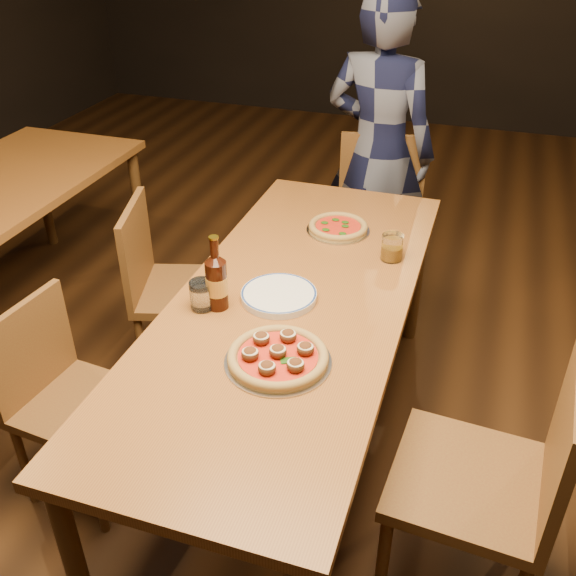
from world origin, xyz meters
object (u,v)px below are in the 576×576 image
(pizza_meatball, at_px, (278,356))
(diner, at_px, (379,151))
(table_main, at_px, (292,314))
(plate_stack, at_px, (279,296))
(amber_glass, at_px, (392,247))
(chair_main_nw, at_px, (80,404))
(pizza_margherita, at_px, (338,227))
(chair_main_e, at_px, (470,480))
(beer_bottle, at_px, (217,283))
(chair_end, at_px, (378,229))
(chair_main_sw, at_px, (184,289))
(water_glass, at_px, (202,295))

(pizza_meatball, bearing_deg, diner, 91.25)
(table_main, relative_size, diner, 1.23)
(plate_stack, xyz_separation_m, amber_glass, (0.32, 0.40, 0.04))
(chair_main_nw, relative_size, pizza_margherita, 3.08)
(chair_main_e, distance_m, amber_glass, 0.93)
(pizza_margherita, distance_m, beer_bottle, 0.73)
(chair_end, distance_m, amber_glass, 0.86)
(plate_stack, relative_size, amber_glass, 2.56)
(chair_end, height_order, pizza_margherita, chair_end)
(chair_main_sw, bearing_deg, diner, -49.47)
(chair_main_sw, relative_size, chair_end, 0.93)
(table_main, height_order, beer_bottle, beer_bottle)
(chair_main_e, distance_m, pizza_margherita, 1.19)
(plate_stack, bearing_deg, chair_main_e, -27.32)
(chair_main_nw, bearing_deg, chair_main_e, -84.01)
(beer_bottle, distance_m, diner, 1.52)
(plate_stack, bearing_deg, pizza_meatball, -71.66)
(table_main, xyz_separation_m, chair_main_e, (0.68, -0.40, -0.19))
(chair_main_nw, height_order, chair_end, chair_end)
(chair_main_nw, relative_size, beer_bottle, 3.08)
(table_main, bearing_deg, chair_end, 85.32)
(pizza_margherita, bearing_deg, water_glass, -113.07)
(chair_main_nw, relative_size, diner, 0.50)
(chair_end, bearing_deg, pizza_margherita, -105.95)
(pizza_margherita, bearing_deg, diner, 89.58)
(chair_end, height_order, amber_glass, chair_end)
(table_main, distance_m, chair_end, 1.17)
(amber_glass, bearing_deg, table_main, -126.37)
(table_main, bearing_deg, pizza_margherita, 87.38)
(chair_main_nw, xyz_separation_m, pizza_margherita, (0.70, 0.96, 0.36))
(chair_main_e, xyz_separation_m, diner, (-0.65, 1.76, 0.33))
(chair_main_nw, bearing_deg, amber_glass, -44.79)
(chair_main_nw, bearing_deg, table_main, -53.24)
(plate_stack, relative_size, water_glass, 2.61)
(pizza_margherita, distance_m, water_glass, 0.77)
(pizza_meatball, relative_size, pizza_margherita, 1.24)
(chair_main_e, height_order, water_glass, chair_main_e)
(diner, bearing_deg, chair_main_nw, 80.10)
(pizza_meatball, relative_size, amber_glass, 3.16)
(table_main, bearing_deg, water_glass, -150.64)
(amber_glass, bearing_deg, chair_main_nw, -140.43)
(amber_glass, xyz_separation_m, diner, (-0.25, 0.98, 0.01))
(pizza_margherita, bearing_deg, table_main, -92.62)
(table_main, relative_size, chair_end, 2.10)
(table_main, xyz_separation_m, chair_main_nw, (-0.67, -0.40, -0.27))
(chair_main_sw, distance_m, water_glass, 0.71)
(chair_main_sw, distance_m, chair_end, 1.07)
(diner, bearing_deg, amber_glass, 115.98)
(chair_end, xyz_separation_m, beer_bottle, (-0.32, -1.29, 0.37))
(chair_end, height_order, pizza_meatball, chair_end)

